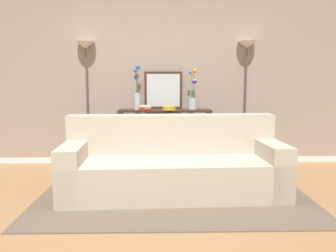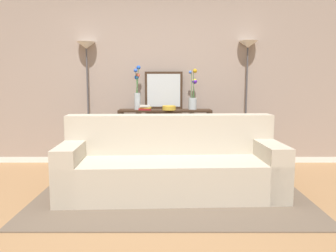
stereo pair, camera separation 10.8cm
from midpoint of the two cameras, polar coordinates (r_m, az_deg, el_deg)
The scene contains 13 objects.
ground_plane at distance 3.42m, azimuth -4.31°, elevation -14.67°, with size 16.00×16.00×0.02m, color #9E754C.
back_wall at distance 5.39m, azimuth -3.20°, elevation 8.96°, with size 12.00×0.15×2.85m.
area_rug at distance 3.86m, azimuth 0.16°, elevation -11.73°, with size 2.97×1.77×0.01m.
couch at distance 3.93m, azimuth 0.07°, elevation -6.71°, with size 2.46×1.00×0.88m.
console_table at distance 5.15m, azimuth -1.12°, elevation -0.29°, with size 1.37×0.33×0.86m.
floor_lamp_left at distance 5.37m, azimuth -13.96°, elevation 9.16°, with size 0.28×0.28×1.85m.
floor_lamp_right at distance 5.38m, azimuth 12.27°, elevation 9.32°, with size 0.28×0.28×1.87m.
wall_mirror at distance 5.24m, azimuth -1.38°, elevation 5.91°, with size 0.57×0.02×0.56m.
vase_tall_flowers at distance 5.15m, azimuth -5.74°, elevation 5.68°, with size 0.10×0.12×0.65m.
vase_short_flowers at distance 5.16m, azimuth 3.52°, elevation 4.98°, with size 0.13×0.12×0.60m.
fruit_bowl at distance 5.02m, azimuth -0.45°, elevation 3.02°, with size 0.20×0.20×0.06m.
book_stack at distance 5.02m, azimuth -4.45°, elevation 3.00°, with size 0.19×0.13×0.07m.
book_row_under_console at distance 5.26m, azimuth -5.46°, elevation -5.99°, with size 0.34×0.18×0.13m.
Camera 1 is at (0.13, -3.16, 1.27)m, focal length 36.86 mm.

